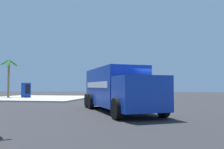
# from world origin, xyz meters

# --- Properties ---
(ground_plane) EXTENTS (100.00, 100.00, 0.00)m
(ground_plane) POSITION_xyz_m (0.00, 0.00, 0.00)
(ground_plane) COLOR #2B2B2D
(sidewalk_corner_far) EXTENTS (12.27, 12.27, 0.14)m
(sidewalk_corner_far) POSITION_xyz_m (13.29, 13.29, 0.07)
(sidewalk_corner_far) COLOR #B2ADA0
(sidewalk_corner_far) RESTS_ON ground
(delivery_truck) EXTENTS (8.12, 6.00, 2.70)m
(delivery_truck) POSITION_xyz_m (0.62, 1.11, 1.42)
(delivery_truck) COLOR #1438AD
(delivery_truck) RESTS_ON ground
(vending_machine_red) EXTENTS (1.15, 1.09, 1.85)m
(vending_machine_red) POSITION_xyz_m (13.10, 14.77, 1.07)
(vending_machine_red) COLOR #0F38B2
(vending_machine_red) RESTS_ON sidewalk_corner_far
(palm_tree_far) EXTENTS (2.73, 2.93, 4.95)m
(palm_tree_far) POSITION_xyz_m (13.26, 17.38, 3.42)
(palm_tree_far) COLOR #7A6647
(palm_tree_far) RESTS_ON sidewalk_corner_far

